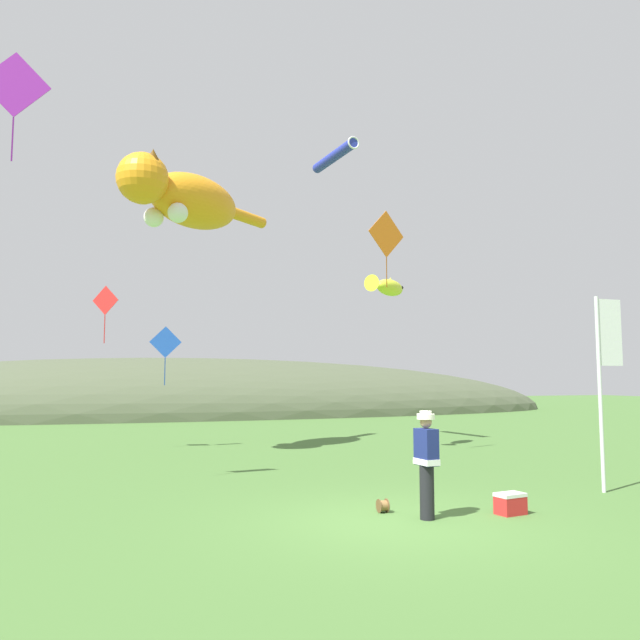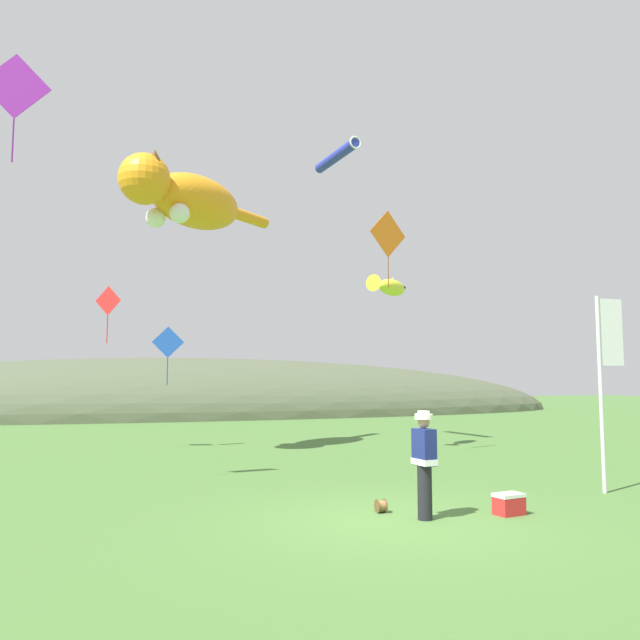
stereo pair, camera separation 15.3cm
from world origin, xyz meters
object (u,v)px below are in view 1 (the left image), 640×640
(kite_fish_windsock, at_px, (387,287))
(kite_diamond_blue, at_px, (166,343))
(picnic_cooler, at_px, (510,504))
(festival_banner_pole, at_px, (605,363))
(kite_diamond_orange, at_px, (386,235))
(kite_tube_streamer, at_px, (335,156))
(kite_diamond_violet, at_px, (15,85))
(kite_spool, at_px, (383,506))
(festival_attendant, at_px, (426,461))
(kite_diamond_red, at_px, (105,301))
(kite_giant_cat, at_px, (184,199))

(kite_fish_windsock, height_order, kite_diamond_blue, kite_fish_windsock)
(picnic_cooler, height_order, kite_diamond_blue, kite_diamond_blue)
(festival_banner_pole, xyz_separation_m, kite_diamond_orange, (-2.03, 6.36, 3.98))
(kite_tube_streamer, bearing_deg, picnic_cooler, -93.79)
(kite_diamond_violet, bearing_deg, kite_spool, -25.86)
(picnic_cooler, relative_size, kite_tube_streamer, 0.19)
(festival_attendant, bearing_deg, kite_diamond_violet, 150.99)
(festival_attendant, relative_size, kite_diamond_red, 0.97)
(kite_giant_cat, distance_m, kite_diamond_orange, 6.42)
(kite_giant_cat, xyz_separation_m, kite_diamond_red, (-2.24, 1.42, -3.16))
(festival_banner_pole, xyz_separation_m, kite_diamond_violet, (-11.75, 2.86, 5.52))
(festival_banner_pole, distance_m, kite_tube_streamer, 12.38)
(kite_giant_cat, xyz_separation_m, kite_diamond_orange, (5.72, -2.62, -1.30))
(kite_diamond_red, bearing_deg, kite_tube_streamer, -6.43)
(kite_diamond_red, bearing_deg, kite_spool, -66.04)
(festival_attendant, bearing_deg, kite_diamond_orange, 69.78)
(festival_attendant, height_order, kite_tube_streamer, kite_tube_streamer)
(picnic_cooler, bearing_deg, kite_fish_windsock, 77.82)
(kite_giant_cat, distance_m, kite_tube_streamer, 5.71)
(picnic_cooler, distance_m, kite_giant_cat, 13.52)
(kite_fish_windsock, distance_m, kite_tube_streamer, 5.16)
(picnic_cooler, bearing_deg, kite_giant_cat, 114.11)
(festival_banner_pole, relative_size, kite_giant_cat, 0.76)
(kite_tube_streamer, distance_m, kite_diamond_violet, 11.58)
(picnic_cooler, relative_size, kite_diamond_red, 0.29)
(festival_attendant, height_order, kite_diamond_orange, kite_diamond_orange)
(kite_spool, xyz_separation_m, kite_giant_cat, (-2.52, 9.29, 7.80))
(kite_diamond_violet, xyz_separation_m, kite_diamond_blue, (3.69, 7.85, -4.67))
(kite_diamond_orange, bearing_deg, kite_diamond_red, 153.10)
(festival_attendant, bearing_deg, kite_giant_cat, 106.66)
(kite_giant_cat, relative_size, kite_diamond_orange, 2.27)
(kite_giant_cat, height_order, kite_diamond_blue, kite_giant_cat)
(kite_giant_cat, bearing_deg, festival_attendant, -73.34)
(picnic_cooler, distance_m, kite_diamond_violet, 12.35)
(kite_spool, bearing_deg, kite_fish_windsock, 64.56)
(kite_spool, distance_m, kite_diamond_blue, 11.86)
(kite_giant_cat, distance_m, kite_diamond_violet, 7.32)
(kite_spool, height_order, festival_banner_pole, festival_banner_pole)
(kite_diamond_orange, bearing_deg, picnic_cooler, -99.00)
(festival_attendant, bearing_deg, kite_diamond_red, 114.61)
(kite_tube_streamer, bearing_deg, kite_diamond_orange, -81.47)
(kite_diamond_blue, bearing_deg, picnic_cooler, -67.73)
(kite_fish_windsock, xyz_separation_m, kite_diamond_blue, (-6.85, 2.58, -1.83))
(festival_attendant, xyz_separation_m, kite_diamond_red, (-5.23, 11.43, 3.81))
(kite_tube_streamer, bearing_deg, festival_attendant, -101.97)
(festival_attendant, distance_m, kite_diamond_orange, 9.70)
(kite_spool, height_order, kite_diamond_blue, kite_diamond_blue)
(picnic_cooler, relative_size, kite_fish_windsock, 0.28)
(kite_giant_cat, xyz_separation_m, kite_fish_windsock, (6.53, -0.86, -2.60))
(kite_fish_windsock, distance_m, kite_diamond_violet, 12.11)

